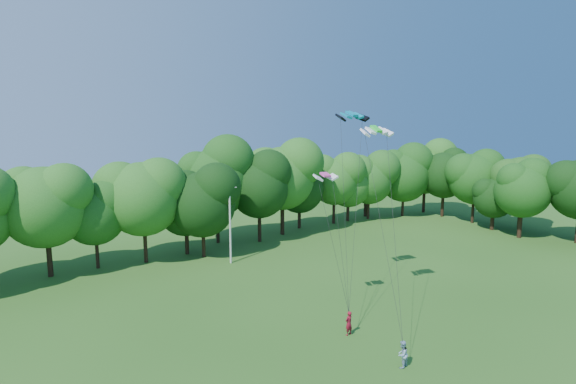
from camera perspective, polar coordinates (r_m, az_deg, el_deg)
utility_pole at (r=49.40m, az=-7.36°, el=-4.04°), size 1.72×0.22×8.60m
kite_flyer_left at (r=34.28m, az=7.71°, el=-16.18°), size 0.70×0.50×1.81m
kite_flyer_right at (r=30.95m, az=14.31°, el=-19.34°), size 0.96×0.80×1.75m
kite_teal at (r=39.50m, az=8.09°, el=9.81°), size 3.00×1.75×0.53m
kite_green at (r=35.64m, az=11.13°, el=7.89°), size 2.67×1.67×0.56m
kite_pink at (r=34.38m, az=4.76°, el=2.22°), size 2.00×1.36×0.32m
tree_back_center at (r=51.60m, az=-10.86°, el=-0.12°), size 8.22×8.22×11.96m
tree_back_east at (r=72.35m, az=10.27°, el=2.36°), size 8.14×8.14×11.85m
tree_flank_east at (r=72.21m, az=27.60°, el=1.56°), size 8.24×8.24×11.99m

